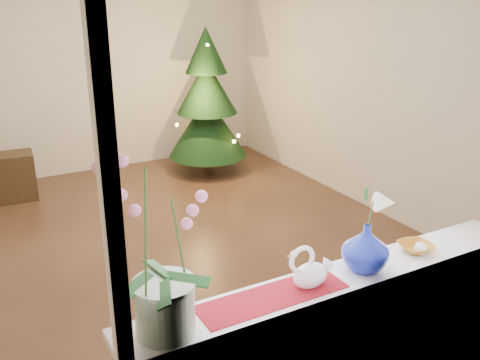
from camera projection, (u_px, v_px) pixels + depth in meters
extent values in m
plane|color=#362116|center=(165.00, 248.00, 4.78)|extent=(5.00, 5.00, 0.00)
cube|color=beige|center=(82.00, 63.00, 6.38)|extent=(4.50, 0.10, 2.70)
cube|color=beige|center=(367.00, 200.00, 2.27)|extent=(4.50, 0.10, 2.70)
cube|color=beige|center=(369.00, 77.00, 5.35)|extent=(0.10, 5.00, 2.70)
cube|color=white|center=(340.00, 279.00, 2.53)|extent=(2.20, 0.26, 0.04)
cube|color=maroon|center=(273.00, 296.00, 2.35)|extent=(0.70, 0.20, 0.01)
imported|color=navy|center=(366.00, 244.00, 2.53)|extent=(0.30, 0.30, 0.27)
sphere|color=white|center=(421.00, 249.00, 2.71)|extent=(0.08, 0.08, 0.07)
imported|color=#A46616|center=(416.00, 248.00, 2.75)|extent=(0.17, 0.17, 0.04)
cube|color=black|center=(2.00, 178.00, 5.76)|extent=(0.72, 0.40, 0.52)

